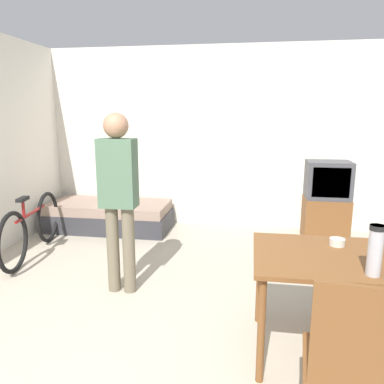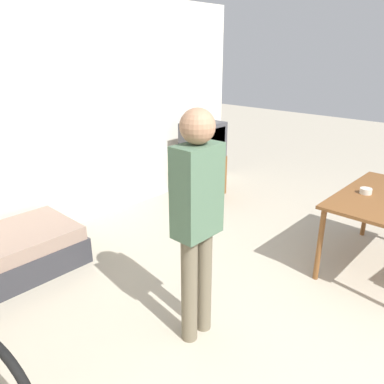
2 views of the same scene
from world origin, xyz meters
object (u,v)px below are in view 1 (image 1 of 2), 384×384
(mate_bowl, at_px, (337,242))
(thermos_flask, at_px, (375,248))
(person_standing, at_px, (119,190))
(daybed, at_px, (109,216))
(bicycle, at_px, (32,227))
(dining_table, at_px, (353,268))
(tv, at_px, (326,202))
(wooden_chair, at_px, (351,358))

(mate_bowl, bearing_deg, thermos_flask, -78.74)
(person_standing, distance_m, mate_bowl, 1.95)
(daybed, xyz_separation_m, bicycle, (-0.53, -1.17, 0.15))
(daybed, xyz_separation_m, dining_table, (2.82, -2.62, 0.48))
(tv, xyz_separation_m, person_standing, (-2.25, -1.91, 0.48))
(daybed, bearing_deg, mate_bowl, -41.26)
(wooden_chair, height_order, bicycle, wooden_chair)
(bicycle, relative_size, thermos_flask, 5.30)
(thermos_flask, bearing_deg, bicycle, 152.54)
(daybed, height_order, wooden_chair, wooden_chair)
(mate_bowl, bearing_deg, dining_table, -71.87)
(daybed, xyz_separation_m, thermos_flask, (2.85, -2.92, 0.73))
(dining_table, xyz_separation_m, mate_bowl, (-0.07, 0.21, 0.11))
(dining_table, bearing_deg, person_standing, 159.69)
(bicycle, relative_size, mate_bowl, 14.98)
(wooden_chair, distance_m, bicycle, 3.89)
(daybed, relative_size, mate_bowl, 16.36)
(daybed, height_order, bicycle, bicycle)
(thermos_flask, bearing_deg, tv, 84.56)
(person_standing, bearing_deg, thermos_flask, -27.30)
(tv, distance_m, bicycle, 3.85)
(tv, height_order, thermos_flask, tv)
(dining_table, bearing_deg, bicycle, 156.49)
(person_standing, bearing_deg, bicycle, 152.32)
(tv, bearing_deg, bicycle, -162.18)
(tv, xyz_separation_m, thermos_flask, (-0.28, -2.93, 0.39))
(daybed, xyz_separation_m, mate_bowl, (2.75, -2.41, 0.59))
(dining_table, bearing_deg, tv, 83.24)
(tv, distance_m, dining_table, 2.65)
(person_standing, height_order, thermos_flask, person_standing)
(tv, relative_size, bicycle, 0.65)
(wooden_chair, relative_size, bicycle, 0.58)
(thermos_flask, bearing_deg, dining_table, 96.24)
(mate_bowl, bearing_deg, tv, 81.07)
(daybed, relative_size, tv, 1.67)
(daybed, height_order, tv, tv)
(dining_table, height_order, mate_bowl, mate_bowl)
(daybed, bearing_deg, wooden_chair, -52.75)
(wooden_chair, xyz_separation_m, person_standing, (-1.74, 1.54, 0.48))
(bicycle, bearing_deg, daybed, 65.57)
(wooden_chair, relative_size, thermos_flask, 3.08)
(wooden_chair, height_order, thermos_flask, thermos_flask)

